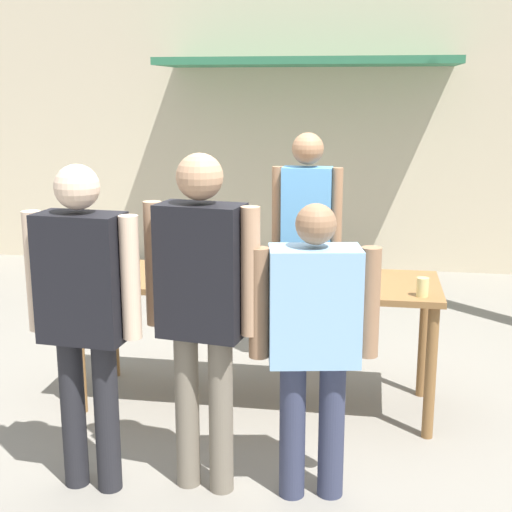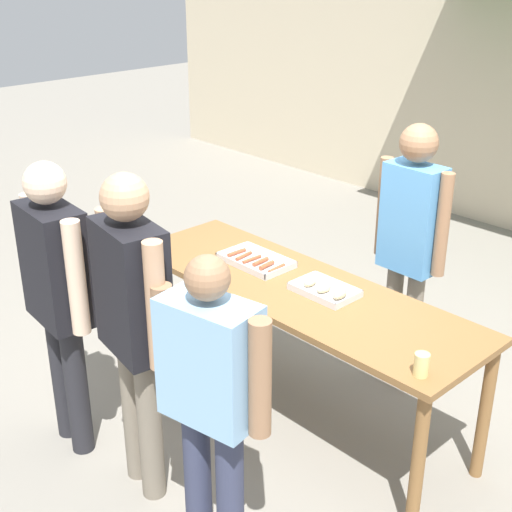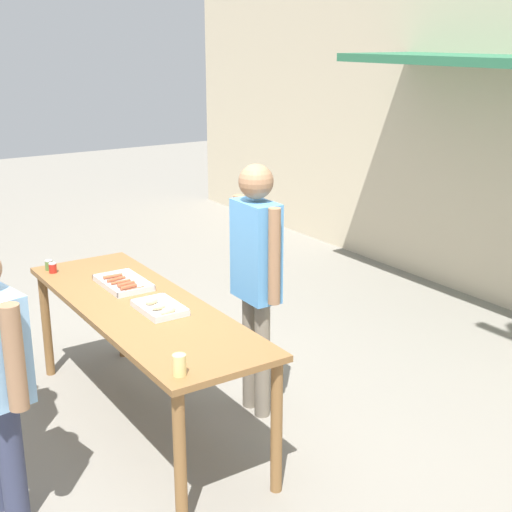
# 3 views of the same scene
# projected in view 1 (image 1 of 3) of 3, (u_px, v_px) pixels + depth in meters

# --- Properties ---
(ground_plane) EXTENTS (24.00, 24.00, 0.00)m
(ground_plane) POSITION_uv_depth(u_px,v_px,m) (256.00, 403.00, 4.92)
(ground_plane) COLOR gray
(building_facade_back) EXTENTS (12.00, 1.11, 4.50)m
(building_facade_back) POSITION_uv_depth(u_px,v_px,m) (311.00, 76.00, 8.22)
(building_facade_back) COLOR beige
(building_facade_back) RESTS_ON ground
(serving_table) EXTENTS (2.39, 0.76, 0.89)m
(serving_table) POSITION_uv_depth(u_px,v_px,m) (256.00, 293.00, 4.74)
(serving_table) COLOR brown
(serving_table) RESTS_ON ground
(food_tray_sausages) EXTENTS (0.46, 0.28, 0.04)m
(food_tray_sausages) POSITION_uv_depth(u_px,v_px,m) (197.00, 272.00, 4.83)
(food_tray_sausages) COLOR silver
(food_tray_sausages) RESTS_ON serving_table
(food_tray_buns) EXTENTS (0.38, 0.25, 0.06)m
(food_tray_buns) POSITION_uv_depth(u_px,v_px,m) (283.00, 274.00, 4.73)
(food_tray_buns) COLOR silver
(food_tray_buns) RESTS_ON serving_table
(condiment_jar_mustard) EXTENTS (0.06, 0.06, 0.08)m
(condiment_jar_mustard) POSITION_uv_depth(u_px,v_px,m) (87.00, 276.00, 4.61)
(condiment_jar_mustard) COLOR #567A38
(condiment_jar_mustard) RESTS_ON serving_table
(condiment_jar_ketchup) EXTENTS (0.06, 0.06, 0.08)m
(condiment_jar_ketchup) POSITION_uv_depth(u_px,v_px,m) (99.00, 277.00, 4.60)
(condiment_jar_ketchup) COLOR #B22319
(condiment_jar_ketchup) RESTS_ON serving_table
(beer_cup) EXTENTS (0.07, 0.07, 0.12)m
(beer_cup) POSITION_uv_depth(u_px,v_px,m) (423.00, 287.00, 4.28)
(beer_cup) COLOR #DBC67A
(beer_cup) RESTS_ON serving_table
(person_server_behind_table) EXTENTS (0.53, 0.23, 1.81)m
(person_server_behind_table) POSITION_uv_depth(u_px,v_px,m) (307.00, 227.00, 5.34)
(person_server_behind_table) COLOR #756B5B
(person_server_behind_table) RESTS_ON ground
(person_customer_holding_hotdog) EXTENTS (0.63, 0.28, 1.75)m
(person_customer_holding_hotdog) POSITION_uv_depth(u_px,v_px,m) (84.00, 302.00, 3.65)
(person_customer_holding_hotdog) COLOR #232328
(person_customer_holding_hotdog) RESTS_ON ground
(person_customer_with_cup) EXTENTS (0.65, 0.33, 1.57)m
(person_customer_with_cup) POSITION_uv_depth(u_px,v_px,m) (314.00, 330.00, 3.60)
(person_customer_with_cup) COLOR #333851
(person_customer_with_cup) RESTS_ON ground
(person_customer_waiting_in_line) EXTENTS (0.62, 0.30, 1.81)m
(person_customer_waiting_in_line) POSITION_uv_depth(u_px,v_px,m) (202.00, 296.00, 3.64)
(person_customer_waiting_in_line) COLOR #756B5B
(person_customer_waiting_in_line) RESTS_ON ground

